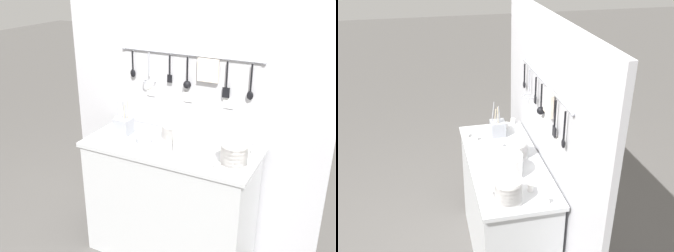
# 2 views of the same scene
# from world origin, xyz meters

# --- Properties ---
(ground_plane) EXTENTS (20.00, 20.00, 0.00)m
(ground_plane) POSITION_xyz_m (0.00, 0.00, 0.00)
(ground_plane) COLOR #514F4C
(counter) EXTENTS (1.20, 0.52, 0.89)m
(counter) POSITION_xyz_m (0.00, 0.00, 0.45)
(counter) COLOR #B7BABC
(counter) RESTS_ON ground
(back_wall) EXTENTS (2.00, 0.11, 1.91)m
(back_wall) POSITION_xyz_m (0.00, 0.30, 0.96)
(back_wall) COLOR #B2B2B7
(back_wall) RESTS_ON ground
(bowl_stack_nested_right) EXTENTS (0.16, 0.16, 0.13)m
(bowl_stack_nested_right) POSITION_xyz_m (-0.03, 0.09, 0.96)
(bowl_stack_nested_right) COLOR white
(bowl_stack_nested_right) RESTS_ON counter
(bowl_stack_short_front) EXTENTS (0.17, 0.17, 0.16)m
(bowl_stack_short_front) POSITION_xyz_m (0.47, -0.08, 0.98)
(bowl_stack_short_front) COLOR white
(bowl_stack_short_front) RESTS_ON counter
(plate_stack) EXTENTS (0.24, 0.24, 0.15)m
(plate_stack) POSITION_xyz_m (0.17, -0.04, 0.97)
(plate_stack) COLOR white
(plate_stack) RESTS_ON counter
(steel_mixing_bowl) EXTENTS (0.11, 0.11, 0.03)m
(steel_mixing_bowl) POSITION_xyz_m (-0.20, -0.03, 0.91)
(steel_mixing_bowl) COLOR #93969E
(steel_mixing_bowl) RESTS_ON counter
(cutlery_caddy) EXTENTS (0.11, 0.11, 0.28)m
(cutlery_caddy) POSITION_xyz_m (-0.40, 0.03, 0.95)
(cutlery_caddy) COLOR #93969E
(cutlery_caddy) RESTS_ON counter
(cup_by_caddy) EXTENTS (0.04, 0.04, 0.05)m
(cup_by_caddy) POSITION_xyz_m (0.54, 0.14, 0.92)
(cup_by_caddy) COLOR white
(cup_by_caddy) RESTS_ON counter
(cup_front_left) EXTENTS (0.04, 0.04, 0.05)m
(cup_front_left) POSITION_xyz_m (0.39, 0.08, 0.92)
(cup_front_left) COLOR white
(cup_front_left) RESTS_ON counter
(cup_edge_near) EXTENTS (0.04, 0.04, 0.05)m
(cup_edge_near) POSITION_xyz_m (-0.50, 0.12, 0.92)
(cup_edge_near) COLOR white
(cup_edge_near) RESTS_ON counter
(cup_mid_row) EXTENTS (0.04, 0.04, 0.05)m
(cup_mid_row) POSITION_xyz_m (-0.41, -0.22, 0.92)
(cup_mid_row) COLOR white
(cup_mid_row) RESTS_ON counter
(cup_centre) EXTENTS (0.04, 0.04, 0.05)m
(cup_centre) POSITION_xyz_m (0.40, -0.18, 0.92)
(cup_centre) COLOR white
(cup_centre) RESTS_ON counter
(cup_edge_far) EXTENTS (0.04, 0.04, 0.05)m
(cup_edge_far) POSITION_xyz_m (-0.34, -0.16, 0.92)
(cup_edge_far) COLOR white
(cup_edge_far) RESTS_ON counter
(cup_front_right) EXTENTS (0.04, 0.04, 0.05)m
(cup_front_right) POSITION_xyz_m (-0.56, 0.19, 0.92)
(cup_front_right) COLOR white
(cup_front_right) RESTS_ON counter
(cup_back_right) EXTENTS (0.04, 0.04, 0.05)m
(cup_back_right) POSITION_xyz_m (0.02, -0.13, 0.92)
(cup_back_right) COLOR white
(cup_back_right) RESTS_ON counter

